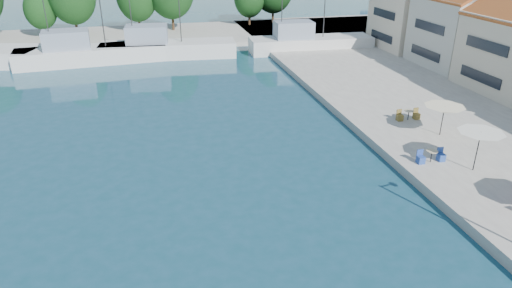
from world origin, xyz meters
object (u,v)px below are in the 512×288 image
object	(u,v)px
trawler_03	(165,48)
umbrella_white	(480,136)
trawler_02	(88,54)
trawler_04	(308,43)
umbrella_cream	(444,110)

from	to	relation	value
trawler_03	umbrella_white	distance (m)	38.49
trawler_02	trawler_03	world-z (taller)	same
trawler_02	umbrella_white	world-z (taller)	trawler_02
trawler_04	trawler_03	bearing A→B (deg)	178.80
trawler_02	trawler_03	bearing A→B (deg)	-0.48
trawler_03	umbrella_cream	distance (m)	34.45
trawler_04	umbrella_white	bearing A→B (deg)	-89.62
trawler_02	trawler_04	distance (m)	26.26
trawler_04	umbrella_cream	size ratio (longest dim) A/B	5.58
trawler_03	trawler_04	world-z (taller)	same
trawler_02	umbrella_cream	distance (m)	38.98
umbrella_white	umbrella_cream	world-z (taller)	umbrella_white
trawler_04	umbrella_cream	bearing A→B (deg)	-87.64
umbrella_white	trawler_04	bearing A→B (deg)	87.40
umbrella_cream	umbrella_white	bearing A→B (deg)	-103.28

